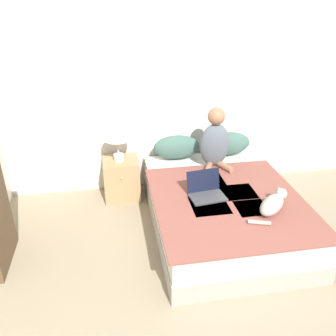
% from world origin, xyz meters
% --- Properties ---
extents(wall_back, '(5.39, 0.05, 2.55)m').
position_xyz_m(wall_back, '(0.00, 3.03, 1.27)').
color(wall_back, silver).
rests_on(wall_back, ground_plane).
extents(bed, '(1.51, 2.04, 0.46)m').
position_xyz_m(bed, '(0.22, 1.93, 0.23)').
color(bed, '#9E998E').
rests_on(bed, ground_plane).
extents(pillow_near, '(0.57, 0.25, 0.30)m').
position_xyz_m(pillow_near, '(-0.11, 2.80, 0.61)').
color(pillow_near, '#42665B').
rests_on(pillow_near, bed).
extents(pillow_far, '(0.57, 0.25, 0.30)m').
position_xyz_m(pillow_far, '(0.54, 2.80, 0.61)').
color(pillow_far, '#42665B').
rests_on(pillow_far, bed).
extents(person_sitting, '(0.36, 0.35, 0.71)m').
position_xyz_m(person_sitting, '(0.29, 2.53, 0.77)').
color(person_sitting, slate).
rests_on(person_sitting, bed).
extents(cat_tabby, '(0.49, 0.40, 0.18)m').
position_xyz_m(cat_tabby, '(0.56, 1.48, 0.55)').
color(cat_tabby, '#A8A399').
rests_on(cat_tabby, bed).
extents(laptop_open, '(0.39, 0.33, 0.24)m').
position_xyz_m(laptop_open, '(0.01, 1.86, 0.51)').
color(laptop_open, '#424247').
rests_on(laptop_open, bed).
extents(nightstand, '(0.43, 0.41, 0.51)m').
position_xyz_m(nightstand, '(-0.81, 2.76, 0.25)').
color(nightstand, tan).
rests_on(nightstand, ground_plane).
extents(table_lamp, '(0.33, 0.33, 0.48)m').
position_xyz_m(table_lamp, '(-0.83, 2.76, 0.87)').
color(table_lamp, beige).
rests_on(table_lamp, nightstand).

